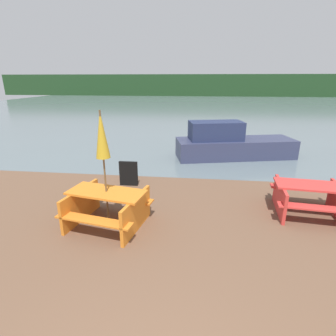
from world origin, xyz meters
TOP-DOWN VIEW (x-y plane):
  - water at (0.00, 32.17)m, footprint 60.00×50.00m
  - far_treeline at (0.00, 52.17)m, footprint 80.00×1.60m
  - picnic_table_orange at (-1.63, 4.10)m, footprint 1.87×1.67m
  - picnic_table_red at (2.92, 5.11)m, footprint 1.72×1.54m
  - umbrella_gold at (-1.63, 4.10)m, footprint 0.29×0.29m
  - boat at (1.60, 9.83)m, footprint 4.94×2.47m
  - signboard at (-1.77, 6.37)m, footprint 0.55×0.08m

SIDE VIEW (x-z plane):
  - water at x=0.00m, z-range 0.00..0.00m
  - signboard at x=-1.77m, z-range 0.00..0.75m
  - picnic_table_red at x=2.92m, z-range 0.07..0.83m
  - picnic_table_orange at x=-1.63m, z-range 0.07..0.87m
  - boat at x=1.60m, z-range -0.19..1.29m
  - umbrella_gold at x=-1.63m, z-range 0.74..3.24m
  - far_treeline at x=0.00m, z-range 0.00..4.00m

